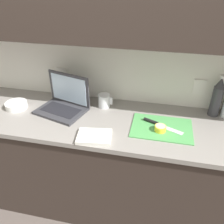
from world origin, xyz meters
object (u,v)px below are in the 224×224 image
(measuring_cup, at_px, (104,101))
(bottle_green_soda, at_px, (217,98))
(cutting_board, at_px, (162,128))
(lemon_half_cut, at_px, (160,128))
(laptop, at_px, (64,102))
(bowl_white, at_px, (16,105))
(knife, at_px, (156,123))

(measuring_cup, bearing_deg, bottle_green_soda, 3.70)
(cutting_board, xyz_separation_m, lemon_half_cut, (-0.01, -0.04, 0.02))
(laptop, bearing_deg, bowl_white, -155.08)
(lemon_half_cut, height_order, bottle_green_soda, bottle_green_soda)
(lemon_half_cut, bearing_deg, knife, 113.90)
(cutting_board, distance_m, knife, 0.05)
(laptop, height_order, bowl_white, laptop)
(lemon_half_cut, xyz_separation_m, measuring_cup, (-0.45, 0.25, 0.02))
(bowl_white, bearing_deg, measuring_cup, 13.93)
(knife, relative_size, measuring_cup, 2.44)
(laptop, relative_size, bowl_white, 2.47)
(bottle_green_soda, height_order, measuring_cup, bottle_green_soda)
(cutting_board, relative_size, bowl_white, 2.45)
(knife, distance_m, bowl_white, 1.09)
(measuring_cup, bearing_deg, cutting_board, -24.26)
(laptop, relative_size, knife, 1.49)
(bottle_green_soda, xyz_separation_m, measuring_cup, (-0.83, -0.05, -0.09))
(laptop, relative_size, cutting_board, 1.01)
(laptop, height_order, measuring_cup, laptop)
(laptop, relative_size, lemon_half_cut, 5.44)
(laptop, distance_m, bowl_white, 0.39)
(bottle_green_soda, xyz_separation_m, bowl_white, (-1.50, -0.22, -0.12))
(knife, distance_m, bottle_green_soda, 0.49)
(lemon_half_cut, distance_m, bowl_white, 1.12)
(laptop, xyz_separation_m, bottle_green_soda, (1.12, 0.16, 0.08))
(lemon_half_cut, bearing_deg, bottle_green_soda, 38.50)
(lemon_half_cut, bearing_deg, laptop, 169.21)
(laptop, height_order, knife, laptop)
(bowl_white, bearing_deg, cutting_board, -2.04)
(bowl_white, bearing_deg, bottle_green_soda, 8.35)
(knife, xyz_separation_m, lemon_half_cut, (0.03, -0.07, 0.01))
(laptop, distance_m, bottle_green_soda, 1.13)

